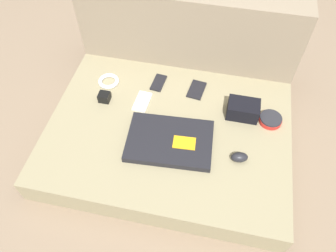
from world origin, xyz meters
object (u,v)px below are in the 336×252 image
(speaker_puck, at_px, (270,120))
(phone_black, at_px, (197,90))
(computer_mouse, at_px, (239,157))
(phone_silver, at_px, (159,83))
(charger_brick, at_px, (104,97))
(phone_small, at_px, (142,102))
(laptop, at_px, (170,141))
(camera_pouch, at_px, (243,109))

(speaker_puck, xyz_separation_m, phone_black, (-0.34, 0.12, -0.01))
(computer_mouse, distance_m, phone_black, 0.40)
(phone_silver, xyz_separation_m, charger_brick, (-0.21, -0.15, 0.02))
(speaker_puck, xyz_separation_m, phone_small, (-0.57, -0.01, -0.01))
(phone_small, relative_size, charger_brick, 2.40)
(phone_silver, distance_m, phone_small, 0.14)
(speaker_puck, height_order, charger_brick, charger_brick)
(laptop, distance_m, speaker_puck, 0.45)
(phone_black, relative_size, phone_small, 1.02)
(speaker_puck, bearing_deg, camera_pouch, 174.21)
(computer_mouse, distance_m, speaker_puck, 0.25)
(camera_pouch, height_order, charger_brick, camera_pouch)
(laptop, xyz_separation_m, phone_small, (-0.17, 0.19, -0.01))
(phone_silver, bearing_deg, computer_mouse, -34.77)
(phone_black, height_order, charger_brick, charger_brick)
(phone_silver, distance_m, camera_pouch, 0.42)
(laptop, xyz_separation_m, charger_brick, (-0.34, 0.17, 0.01))
(camera_pouch, bearing_deg, phone_silver, 164.60)
(phone_silver, height_order, camera_pouch, camera_pouch)
(phone_silver, relative_size, camera_pouch, 0.81)
(computer_mouse, distance_m, phone_silver, 0.53)
(phone_small, xyz_separation_m, charger_brick, (-0.17, -0.02, 0.02))
(laptop, xyz_separation_m, phone_silver, (-0.12, 0.32, -0.01))
(phone_small, distance_m, camera_pouch, 0.45)
(phone_silver, bearing_deg, speaker_puck, -7.63)
(computer_mouse, bearing_deg, camera_pouch, 78.44)
(laptop, distance_m, charger_brick, 0.38)
(speaker_puck, distance_m, phone_black, 0.36)
(laptop, height_order, phone_black, laptop)
(charger_brick, bearing_deg, computer_mouse, -17.13)
(laptop, bearing_deg, speaker_puck, 22.49)
(computer_mouse, height_order, speaker_puck, computer_mouse)
(phone_small, bearing_deg, charger_brick, -169.02)
(laptop, relative_size, phone_small, 3.07)
(phone_small, relative_size, camera_pouch, 0.88)
(speaker_puck, bearing_deg, phone_black, 161.17)
(laptop, height_order, phone_small, laptop)
(computer_mouse, height_order, phone_black, computer_mouse)
(computer_mouse, relative_size, charger_brick, 1.52)
(speaker_puck, distance_m, camera_pouch, 0.12)
(computer_mouse, distance_m, phone_small, 0.50)
(charger_brick, bearing_deg, phone_black, 20.18)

